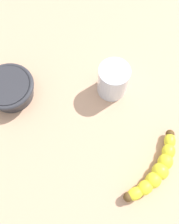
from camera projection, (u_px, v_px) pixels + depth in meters
wooden_tabletop at (101, 122)px, 57.88cm from camera, size 120.00×120.00×3.00cm
banana at (157, 169)px, 50.24cm from camera, size 7.58×19.20×3.70cm
smoothie_glass at (113, 81)px, 55.88cm from camera, size 7.47×7.47×8.85cm
ceramic_bowl at (9, 89)px, 56.33cm from camera, size 12.85×12.85×5.02cm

